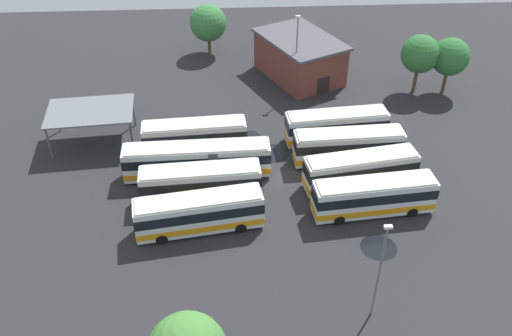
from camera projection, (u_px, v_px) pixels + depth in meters
The scene contains 21 objects.
ground_plane at pixel (276, 180), 53.28m from camera, with size 92.90×92.90×0.00m, color #28282B.
bus_row0_slot0 at pixel (336, 126), 57.56m from camera, with size 10.97×3.46×3.54m.
bus_row0_slot1 at pixel (348, 146), 54.63m from camera, with size 11.09×2.95×3.54m.
bus_row0_slot2 at pixel (360, 170), 51.40m from camera, with size 11.03×4.15×3.54m.
bus_row0_slot3 at pixel (374, 196), 48.32m from camera, with size 11.12×3.54×3.54m.
bus_row1_slot0 at pixel (195, 136), 56.01m from camera, with size 10.78×3.19×3.54m.
bus_row1_slot1 at pixel (198, 160), 52.72m from camera, with size 14.27×2.85×3.54m.
bus_row1_slot2 at pixel (201, 183), 49.85m from camera, with size 11.18×3.16×3.54m.
bus_row1_slot3 at pixel (199, 213), 46.55m from camera, with size 11.25×4.10×3.54m.
depot_building at pixel (300, 57), 69.14m from camera, with size 11.99×13.65×5.25m.
maintenance_shelter at pixel (90, 112), 56.37m from camera, with size 9.34×6.75×3.90m.
lamp_post_mid_lot at pixel (380, 269), 37.44m from camera, with size 0.56×0.28×8.90m.
lamp_post_by_building at pixel (296, 52), 64.21m from camera, with size 0.56×0.28×9.76m.
tree_north_edge at pixel (208, 23), 73.63m from camera, with size 4.97×4.97×6.89m.
tree_northeast at pixel (420, 54), 64.43m from camera, with size 4.55×4.55×7.31m.
tree_west_edge at pixel (450, 57), 64.48m from camera, with size 4.50×4.50×6.99m.
puddle_front_lane at pixel (325, 128), 60.78m from camera, with size 1.45×1.45×0.01m, color black.
puddle_near_shelter at pixel (222, 132), 60.13m from camera, with size 4.33×4.33×0.01m, color black.
puddle_between_rows at pixel (250, 137), 59.33m from camera, with size 2.46×2.46×0.01m, color black.
puddle_back_corner at pixel (273, 153), 56.82m from camera, with size 3.47×3.47×0.01m, color black.
puddle_centre_drain at pixel (379, 247), 45.84m from camera, with size 3.13×3.13×0.01m, color black.
Camera 1 is at (4.32, 41.71, 32.94)m, focal length 38.12 mm.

